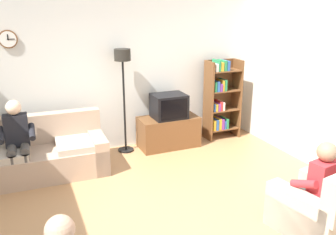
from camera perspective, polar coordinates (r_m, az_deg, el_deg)
name	(u,v)px	position (r m, az deg, el deg)	size (l,w,h in m)	color
ground_plane	(168,220)	(4.59, 0.04, -16.15)	(12.00, 12.00, 0.00)	#B27F51
back_wall_assembly	(110,76)	(6.46, -9.27, 6.66)	(6.20, 0.17, 2.70)	silver
couch	(43,155)	(5.90, -19.36, -5.75)	(1.92, 0.93, 0.90)	tan
tv_stand	(168,132)	(6.66, 0.07, -2.30)	(1.10, 0.56, 0.57)	brown
tv	(169,106)	(6.48, 0.16, 1.85)	(0.60, 0.49, 0.44)	black
bookshelf	(220,98)	(7.06, 8.36, 3.06)	(0.68, 0.36, 1.57)	brown
floor_lamp	(123,72)	(6.19, -7.23, 7.20)	(0.28, 0.28, 1.85)	black
armchair_near_bookshelf	(319,209)	(4.59, 23.07, -13.43)	(0.94, 1.01, 0.90)	#BCAD99
person_on_couch	(17,137)	(5.66, -23.06, -2.97)	(0.52, 0.54, 1.24)	black
person_in_right_armchair	(316,182)	(4.48, 22.61, -9.53)	(0.56, 0.58, 1.12)	red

